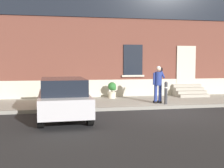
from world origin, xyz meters
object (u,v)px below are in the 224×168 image
at_px(person_on_phone, 158,82).
at_px(planter_terracotta, 63,90).
at_px(planter_cream, 112,90).
at_px(hatchback_car_silver, 63,97).
at_px(bollard_near_person, 166,92).

relative_size(person_on_phone, planter_terracotta, 2.04).
xyz_separation_m(person_on_phone, planter_cream, (-1.76, 2.21, -0.55)).
xyz_separation_m(hatchback_car_silver, planter_cream, (2.66, 4.18, -0.18)).
bearing_deg(hatchback_car_silver, bollard_near_person, 19.47).
distance_m(person_on_phone, planter_cream, 2.88).
distance_m(bollard_near_person, person_on_phone, 0.60).
height_order(person_on_phone, planter_terracotta, person_on_phone).
bearing_deg(hatchback_car_silver, planter_cream, 57.51).
height_order(hatchback_car_silver, planter_cream, hatchback_car_silver).
height_order(hatchback_car_silver, bollard_near_person, hatchback_car_silver).
relative_size(person_on_phone, planter_cream, 2.04).
height_order(hatchback_car_silver, planter_terracotta, hatchback_car_silver).
distance_m(hatchback_car_silver, planter_terracotta, 4.52).
xyz_separation_m(planter_terracotta, planter_cream, (2.60, -0.33, 0.00)).
relative_size(bollard_near_person, person_on_phone, 0.60).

